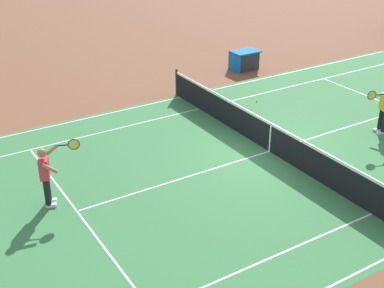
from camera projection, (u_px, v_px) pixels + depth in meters
name	position (u px, v px, depth m)	size (l,w,h in m)	color
ground_plane	(269.00, 151.00, 16.51)	(60.00, 60.00, 0.00)	brown
court_slab	(269.00, 151.00, 16.51)	(24.20, 11.40, 0.00)	#387A42
court_line_markings	(269.00, 151.00, 16.51)	(23.85, 11.05, 0.01)	white
tennis_net	(270.00, 137.00, 16.29)	(0.10, 11.70, 1.08)	#2D2D33
tennis_player_near	(46.00, 174.00, 13.37)	(1.18, 0.74, 1.70)	black
tennis_player_far	(384.00, 107.00, 17.35)	(1.18, 0.74, 1.70)	black
tennis_ball	(257.00, 101.00, 20.25)	(0.07, 0.07, 0.07)	#CCE01E
equipment_cart_tarped	(244.00, 60.00, 23.62)	(1.25, 0.84, 0.85)	#2D2D33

